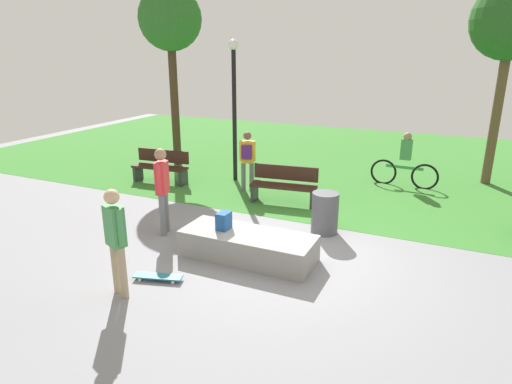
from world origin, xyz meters
name	(u,v)px	position (x,y,z in m)	size (l,w,h in m)	color
ground_plane	(289,255)	(0.00, 0.00, 0.00)	(28.00, 28.00, 0.00)	gray
grass_lawn	(371,162)	(0.00, 7.81, 0.00)	(26.60, 12.39, 0.01)	#387A2D
concrete_ledge	(248,246)	(-0.63, -0.41, 0.24)	(2.42, 0.92, 0.49)	gray
backpack_on_ledge	(224,221)	(-1.11, -0.42, 0.65)	(0.28, 0.20, 0.32)	#1E4C8C
skater_performing_trick	(116,235)	(-1.86, -2.35, 1.00)	(0.41, 0.30, 1.70)	tan
skater_watching	(162,185)	(-2.66, -0.10, 1.05)	(0.29, 0.41, 1.78)	slate
skateboard_by_ledge	(158,276)	(-1.62, -1.76, 0.06)	(0.82, 0.42, 0.08)	teal
park_bench_far_right	(161,166)	(-4.95, 2.92, 0.48)	(1.63, 0.60, 0.91)	#331E14
park_bench_near_path	(284,184)	(-1.15, 2.69, 0.48)	(1.64, 0.66, 0.91)	#331E14
tree_leaning_ash	(170,22)	(-5.69, 4.80, 4.38)	(1.89, 1.89, 5.42)	#42301E
tree_young_birch	(512,22)	(3.41, 6.64, 4.25)	(2.02, 2.02, 5.33)	brown
lamp_post	(234,97)	(-3.14, 3.96, 2.37)	(0.28, 0.28, 3.86)	black
trash_bin	(325,213)	(0.28, 1.31, 0.43)	(0.55, 0.55, 0.86)	#4C4C51
pedestrian_with_backpack	(247,156)	(-2.37, 3.17, 0.95)	(0.41, 0.42, 1.59)	slate
cyclist_on_bicycle	(405,164)	(1.33, 5.38, 0.63)	(1.82, 0.22, 1.52)	black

